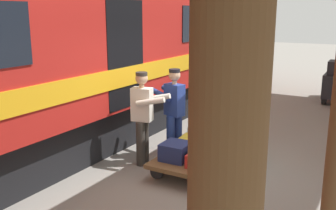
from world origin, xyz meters
TOP-DOWN VIEW (x-y plane):
  - ground_plane at (0.00, 0.00)m, footprint 60.00×60.00m
  - train_car at (3.51, 0.00)m, footprint 3.03×18.29m
  - luggage_cart at (0.41, -0.13)m, footprint 1.24×2.13m
  - suitcase_yellow_case at (0.69, -0.13)m, footprint 0.45×0.51m
  - suitcase_gray_aluminum at (0.69, -0.71)m, footprint 0.50×0.61m
  - suitcase_tan_vintage at (0.13, -0.71)m, footprint 0.49×0.56m
  - suitcase_navy_fabric at (0.69, 0.46)m, footprint 0.46×0.49m
  - suitcase_red_plastic at (0.13, 0.46)m, footprint 0.53×0.56m
  - suitcase_burgundy_valise at (0.13, -0.13)m, footprint 0.49×0.64m
  - suitcase_cream_canvas at (0.15, -0.71)m, footprint 0.42×0.50m
  - suitcase_slate_roller at (0.14, -0.16)m, footprint 0.50×0.53m
  - suitcase_orange_carryall at (0.17, -0.75)m, footprint 0.38×0.45m
  - porter_in_overalls at (1.20, -0.37)m, footprint 0.73×0.54m
  - porter_by_door at (1.48, 0.25)m, footprint 0.72×0.52m

SIDE VIEW (x-z plane):
  - ground_plane at x=0.00m, z-range 0.00..0.00m
  - luggage_cart at x=0.41m, z-range 0.11..0.41m
  - suitcase_tan_vintage at x=0.13m, z-range 0.30..0.49m
  - suitcase_red_plastic at x=0.13m, z-range 0.30..0.52m
  - suitcase_yellow_case at x=0.69m, z-range 0.30..0.52m
  - suitcase_burgundy_valise at x=0.13m, z-range 0.30..0.56m
  - suitcase_gray_aluminum at x=0.69m, z-range 0.30..0.59m
  - suitcase_navy_fabric at x=0.69m, z-range 0.30..0.59m
  - suitcase_cream_canvas at x=0.15m, z-range 0.49..0.67m
  - suitcase_slate_roller at x=0.14m, z-range 0.56..0.77m
  - suitcase_orange_carryall at x=0.17m, z-range 0.67..0.91m
  - porter_in_overalls at x=1.20m, z-range 0.07..1.78m
  - porter_by_door at x=1.48m, z-range 0.07..1.78m
  - train_car at x=3.51m, z-range 0.06..4.06m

